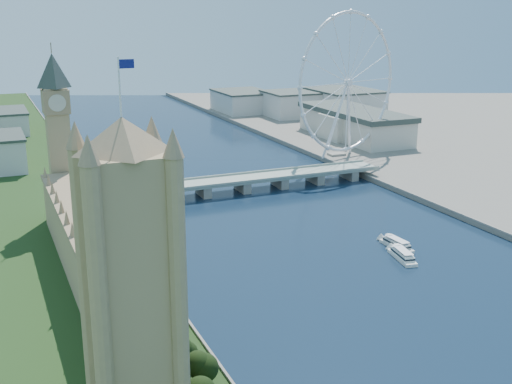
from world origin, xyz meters
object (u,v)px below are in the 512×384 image
tour_boat_near (396,248)px  tour_boat_far (402,259)px  london_eye (348,83)px  victoria_tower (130,270)px

tour_boat_near → tour_boat_far: bearing=-118.1°
london_eye → tour_boat_near: (-85.85, -197.36, -67.52)m
victoria_tower → tour_boat_far: bearing=28.4°
victoria_tower → tour_boat_near: victoria_tower is taller
tour_boat_near → tour_boat_far: (-7.29, -15.37, 0.00)m
victoria_tower → london_eye: (254.98, 300.08, 13.03)m
tour_boat_far → tour_boat_near: bearing=75.5°
victoria_tower → london_eye: 393.99m
london_eye → tour_boat_near: 225.57m
victoria_tower → tour_boat_near: 205.24m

